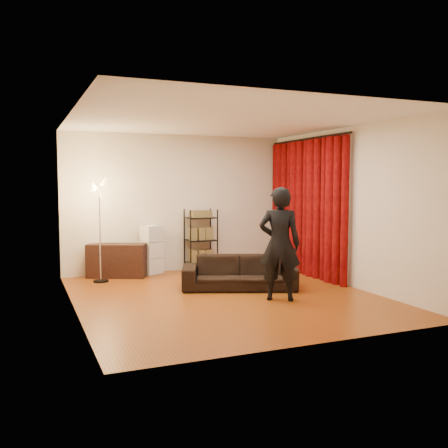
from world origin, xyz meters
name	(u,v)px	position (x,y,z in m)	size (l,w,h in m)	color
floor	(225,296)	(0.00, 0.00, 0.00)	(5.00, 5.00, 0.00)	#9A3E11
ceiling	(225,120)	(0.00, 0.00, 2.70)	(5.00, 5.00, 0.00)	white
wall_back	(177,203)	(0.00, 2.50, 1.35)	(5.00, 5.00, 0.00)	beige
wall_front	(315,221)	(0.00, -2.50, 1.35)	(5.00, 5.00, 0.00)	beige
wall_left	(73,213)	(-2.25, 0.00, 1.35)	(5.00, 5.00, 0.00)	beige
wall_right	(347,207)	(2.25, 0.00, 1.35)	(5.00, 5.00, 0.00)	beige
curtain_rod	(308,139)	(2.15, 1.12, 2.58)	(0.04, 0.04, 2.65)	black
curtain	(306,208)	(2.13, 1.12, 1.28)	(0.22, 2.65, 2.55)	maroon
sofa	(239,272)	(0.42, 0.42, 0.27)	(1.87, 0.73, 0.55)	black
person	(280,244)	(0.65, -0.54, 0.85)	(0.62, 0.41, 1.70)	black
media_cabinet	(117,261)	(-1.27, 2.23, 0.31)	(1.07, 0.40, 0.62)	black
storage_boxes	(152,250)	(-0.58, 2.31, 0.47)	(0.38, 0.30, 0.94)	silver
wire_shelf	(201,240)	(0.41, 2.25, 0.62)	(0.56, 0.39, 1.23)	black
floor_lamp	(100,232)	(-1.62, 1.88, 0.89)	(0.32, 0.32, 1.78)	silver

